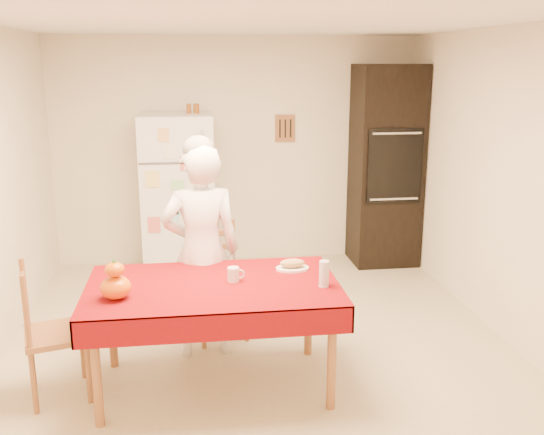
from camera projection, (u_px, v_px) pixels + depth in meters
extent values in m
plane|color=#C1B18B|center=(260.00, 344.00, 4.91)|extent=(4.50, 4.50, 0.00)
cube|color=#ECE1C7|center=(236.00, 151.00, 6.76)|extent=(4.00, 0.02, 2.50)
cube|color=#ECE1C7|center=(323.00, 309.00, 2.44)|extent=(4.00, 0.02, 2.50)
cube|color=#ECE1C7|center=(506.00, 186.00, 4.86)|extent=(0.02, 4.50, 2.50)
cube|color=white|center=(258.00, 21.00, 4.29)|extent=(4.00, 4.50, 0.02)
cube|color=brown|center=(285.00, 128.00, 6.75)|extent=(0.22, 0.02, 0.30)
cube|color=white|center=(178.00, 195.00, 6.42)|extent=(0.75, 0.70, 1.70)
cube|color=silver|center=(202.00, 143.00, 5.95)|extent=(0.03, 0.03, 0.25)
cube|color=silver|center=(205.00, 216.00, 6.13)|extent=(0.03, 0.03, 0.60)
cube|color=black|center=(385.00, 166.00, 6.70)|extent=(0.70, 0.60, 2.20)
cube|color=black|center=(395.00, 166.00, 6.39)|extent=(0.59, 0.02, 0.80)
cylinder|color=brown|center=(96.00, 374.00, 3.72)|extent=(0.06, 0.06, 0.71)
cylinder|color=brown|center=(112.00, 322.00, 4.47)|extent=(0.06, 0.06, 0.71)
cylinder|color=brown|center=(332.00, 359.00, 3.91)|extent=(0.06, 0.06, 0.71)
cylinder|color=brown|center=(308.00, 311.00, 4.66)|extent=(0.06, 0.06, 0.71)
cube|color=brown|center=(213.00, 289.00, 4.10)|extent=(1.60, 0.90, 0.04)
cube|color=#5D050B|center=(213.00, 285.00, 4.09)|extent=(1.70, 1.00, 0.01)
cylinder|color=brown|center=(204.00, 323.00, 4.78)|extent=(0.04, 0.04, 0.43)
cylinder|color=brown|center=(193.00, 307.00, 5.09)|extent=(0.04, 0.04, 0.43)
cylinder|color=brown|center=(247.00, 316.00, 4.91)|extent=(0.04, 0.04, 0.43)
cylinder|color=brown|center=(234.00, 301.00, 5.22)|extent=(0.04, 0.04, 0.43)
cube|color=brown|center=(219.00, 285.00, 4.94)|extent=(0.50, 0.49, 0.04)
cube|color=brown|center=(212.00, 250.00, 5.03)|extent=(0.36, 0.11, 0.50)
cylinder|color=brown|center=(88.00, 373.00, 4.01)|extent=(0.04, 0.04, 0.43)
cylinder|color=brown|center=(34.00, 383.00, 3.89)|extent=(0.04, 0.04, 0.43)
cylinder|color=brown|center=(83.00, 350.00, 4.34)|extent=(0.04, 0.04, 0.43)
cylinder|color=brown|center=(32.00, 359.00, 4.21)|extent=(0.04, 0.04, 0.43)
cube|color=brown|center=(56.00, 334.00, 4.05)|extent=(0.50, 0.51, 0.04)
cube|color=brown|center=(25.00, 303.00, 3.93)|extent=(0.12, 0.36, 0.50)
imported|color=white|center=(201.00, 252.00, 4.58)|extent=(0.63, 0.44, 1.65)
cylinder|color=silver|center=(233.00, 274.00, 4.13)|extent=(0.08, 0.08, 0.10)
ellipsoid|color=#D83805|center=(116.00, 287.00, 3.82)|extent=(0.20, 0.20, 0.15)
ellipsoid|color=#C43404|center=(115.00, 269.00, 3.79)|extent=(0.12, 0.12, 0.09)
cylinder|color=silver|center=(324.00, 274.00, 4.03)|extent=(0.07, 0.07, 0.18)
cylinder|color=white|center=(292.00, 268.00, 4.37)|extent=(0.24, 0.24, 0.02)
ellipsoid|color=#A78152|center=(292.00, 263.00, 4.36)|extent=(0.18, 0.10, 0.06)
cylinder|color=brown|center=(189.00, 109.00, 6.26)|extent=(0.05, 0.05, 0.10)
cylinder|color=brown|center=(196.00, 109.00, 6.27)|extent=(0.05, 0.05, 0.10)
cylinder|color=brown|center=(197.00, 109.00, 6.27)|extent=(0.05, 0.05, 0.10)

